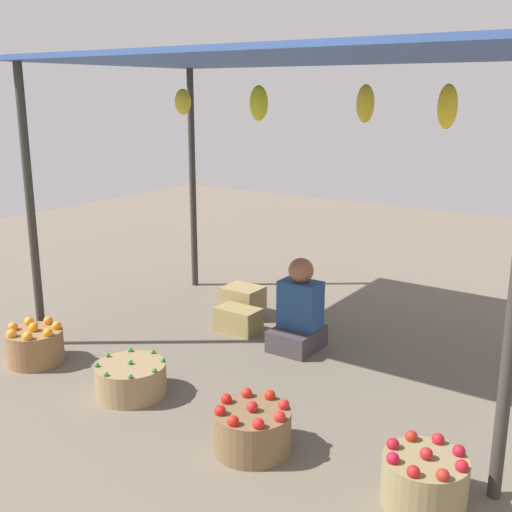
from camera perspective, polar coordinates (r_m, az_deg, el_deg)
ground_plane at (r=5.33m, az=3.24°, el=-8.72°), size 14.00×14.00×0.00m
market_stall_structure at (r=4.90m, az=3.66°, el=15.86°), size 4.07×2.36×2.37m
vendor_person at (r=5.34m, az=3.88°, el=-5.25°), size 0.36×0.44×0.78m
basket_oranges at (r=5.40m, az=-19.25°, el=-7.60°), size 0.44×0.44×0.33m
basket_green_chilies at (r=4.69m, az=-11.18°, el=-10.80°), size 0.50×0.50×0.26m
basket_red_tomatoes at (r=3.95m, az=-0.34°, el=-15.32°), size 0.47×0.47×0.32m
basket_red_apples at (r=3.63m, az=14.91°, el=-18.86°), size 0.45×0.45×0.33m
wooden_crate_near_vendor at (r=6.13m, az=-1.19°, el=-4.07°), size 0.36×0.30×0.28m
wooden_crate_stacked_rear at (r=5.74m, az=-1.61°, el=-5.74°), size 0.39×0.24×0.22m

